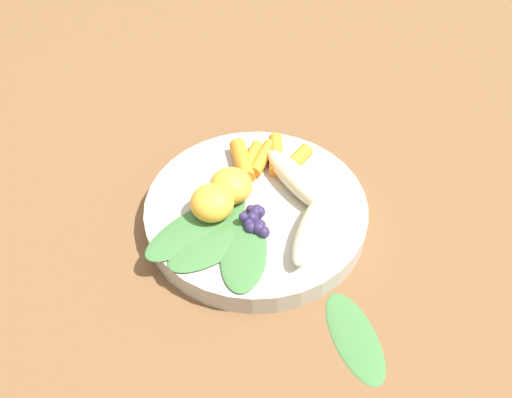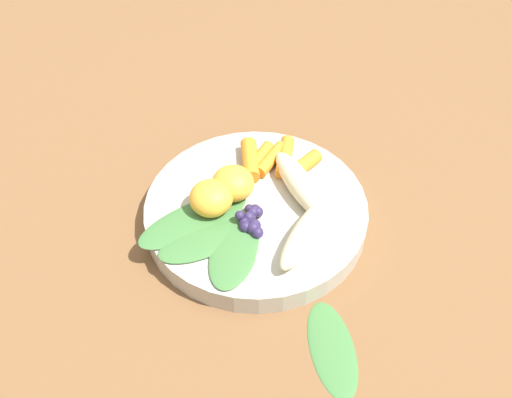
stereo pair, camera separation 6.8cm
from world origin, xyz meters
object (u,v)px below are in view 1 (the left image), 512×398
object	(u,v)px
orange_segment_near	(212,203)
kale_leaf_stray	(355,336)
banana_peeled_left	(297,180)
bowl	(256,213)
banana_peeled_right	(313,226)

from	to	relation	value
orange_segment_near	kale_leaf_stray	world-z (taller)	orange_segment_near
banana_peeled_left	kale_leaf_stray	size ratio (longest dim) A/B	1.03
bowl	kale_leaf_stray	size ratio (longest dim) A/B	2.33
banana_peeled_right	orange_segment_near	world-z (taller)	orange_segment_near
orange_segment_near	kale_leaf_stray	size ratio (longest dim) A/B	0.44
banana_peeled_right	orange_segment_near	bearing A→B (deg)	96.08
kale_leaf_stray	banana_peeled_left	bearing A→B (deg)	178.77
banana_peeled_left	banana_peeled_right	bearing A→B (deg)	158.68
bowl	banana_peeled_left	bearing A→B (deg)	142.91
banana_peeled_right	kale_leaf_stray	distance (m)	0.12
orange_segment_near	kale_leaf_stray	distance (m)	0.21
orange_segment_near	kale_leaf_stray	bearing A→B (deg)	70.30
bowl	orange_segment_near	distance (m)	0.06
banana_peeled_left	banana_peeled_right	world-z (taller)	same
kale_leaf_stray	bowl	bearing A→B (deg)	-164.56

